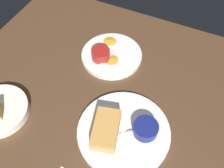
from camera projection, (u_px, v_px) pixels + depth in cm
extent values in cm
cube|color=#4C331E|center=(92.00, 111.00, 87.72)|extent=(110.00, 110.00, 3.00)
cylinder|color=silver|center=(124.00, 132.00, 80.47)|extent=(29.93, 29.93, 1.60)
cube|color=#C68C42|center=(106.00, 130.00, 77.43)|extent=(14.50, 10.63, 4.80)
cube|color=#DB938E|center=(106.00, 130.00, 77.43)|extent=(14.59, 10.11, 0.80)
cylinder|color=navy|center=(146.00, 129.00, 78.27)|extent=(7.97, 7.97, 3.63)
cylinder|color=black|center=(146.00, 127.00, 77.12)|extent=(6.53, 6.53, 0.60)
cube|color=silver|center=(113.00, 136.00, 78.55)|extent=(3.76, 5.00, 0.40)
ellipsoid|color=silver|center=(130.00, 133.00, 78.96)|extent=(3.62, 3.88, 0.80)
cylinder|color=silver|center=(112.00, 55.00, 99.97)|extent=(24.01, 24.01, 1.60)
cylinder|color=maroon|center=(101.00, 54.00, 96.47)|extent=(7.09, 7.09, 4.15)
cylinder|color=olive|center=(101.00, 51.00, 95.11)|extent=(5.81, 5.81, 0.60)
cube|color=silver|center=(110.00, 55.00, 98.70)|extent=(5.56, 1.63, 0.40)
ellipsoid|color=silver|center=(102.00, 63.00, 95.89)|extent=(3.50, 2.66, 0.80)
cone|color=orange|center=(110.00, 41.00, 103.30)|extent=(6.79, 6.79, 0.60)
cone|color=orange|center=(111.00, 59.00, 97.31)|extent=(6.67, 6.67, 0.60)
cone|color=gold|center=(100.00, 56.00, 98.33)|extent=(7.64, 7.64, 0.60)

